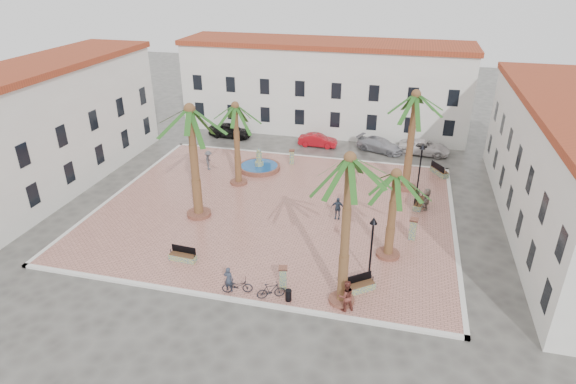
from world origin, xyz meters
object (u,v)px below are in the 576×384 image
(palm_nw, at_px, (236,115))
(bench_s, at_px, (183,257))
(fountain, at_px, (259,166))
(car_white, at_px, (424,147))
(lamppost_e, at_px, (421,160))
(bicycle_a, at_px, (237,286))
(pedestrian_fountain_a, at_px, (354,173))
(car_black, at_px, (230,130))
(lamppost_s, at_px, (372,238))
(bench_se, at_px, (359,287))
(litter_bin, at_px, (288,295))
(pedestrian_fountain_b, at_px, (338,208))
(cyclist_b, at_px, (346,296))
(bicycle_b, at_px, (271,291))
(bench_ne, at_px, (439,171))
(cyclist_a, at_px, (229,279))
(car_silver, at_px, (380,145))
(palm_ne, at_px, (415,106))
(palm_sw, at_px, (191,122))
(car_red, at_px, (318,140))
(pedestrian_east, at_px, (427,199))
(bench_e, at_px, (419,203))
(bollard_se, at_px, (283,277))
(bollard_e, at_px, (413,229))
(bollard_n, at_px, (292,157))
(palm_e, at_px, (395,185))
(pedestrian_north, at_px, (209,160))
(palm_s, at_px, (349,174))

(palm_nw, distance_m, bench_s, 13.03)
(fountain, height_order, car_white, fountain)
(fountain, xyz_separation_m, lamppost_e, (13.74, -1.70, 2.62))
(bicycle_a, xyz_separation_m, pedestrian_fountain_a, (4.53, 16.43, 0.41))
(car_black, bearing_deg, lamppost_s, -140.51)
(bench_se, bearing_deg, litter_bin, 168.26)
(bicycle_a, bearing_deg, pedestrian_fountain_b, -38.20)
(cyclist_b, bearing_deg, car_black, -85.25)
(bicycle_b, bearing_deg, bench_ne, -51.67)
(cyclist_a, relative_size, car_black, 0.35)
(bench_ne, height_order, car_silver, car_silver)
(palm_ne, height_order, bench_ne, palm_ne)
(palm_nw, height_order, palm_sw, palm_sw)
(bench_ne, height_order, car_red, car_red)
(bench_s, bearing_deg, fountain, 92.33)
(bicycle_a, height_order, car_black, car_black)
(lamppost_e, xyz_separation_m, litter_bin, (-6.76, -15.53, -2.54))
(pedestrian_fountain_a, bearing_deg, pedestrian_east, -70.15)
(palm_sw, distance_m, pedestrian_east, 18.05)
(fountain, xyz_separation_m, bench_e, (13.93, -3.96, 0.02))
(palm_nw, xyz_separation_m, pedestrian_east, (15.19, -1.00, -5.07))
(palm_sw, height_order, pedestrian_fountain_b, palm_sw)
(bollard_se, xyz_separation_m, car_red, (-2.50, 23.57, -0.24))
(bench_s, relative_size, car_silver, 0.38)
(bench_se, bearing_deg, car_black, 87.09)
(bench_se, bearing_deg, bollard_e, 28.56)
(bollard_se, bearing_deg, bicycle_b, -112.13)
(bicycle_a, bearing_deg, pedestrian_east, -54.21)
(fountain, height_order, bollard_n, fountain)
(palm_e, relative_size, pedestrian_fountain_b, 3.58)
(litter_bin, height_order, pedestrian_north, pedestrian_north)
(bench_s, height_order, cyclist_b, cyclist_b)
(palm_ne, distance_m, litter_bin, 18.56)
(cyclist_b, bearing_deg, palm_s, -92.66)
(palm_sw, xyz_separation_m, bollard_e, (15.27, 0.38, -6.31))
(palm_e, distance_m, pedestrian_fountain_b, 6.92)
(fountain, bearing_deg, bollard_n, 37.26)
(lamppost_s, distance_m, cyclist_a, 8.46)
(palm_sw, distance_m, bicycle_a, 11.86)
(bench_se, xyz_separation_m, bench_e, (3.25, 11.45, 0.01))
(pedestrian_fountain_b, relative_size, pedestrian_north, 0.96)
(palm_s, relative_size, litter_bin, 12.93)
(bench_se, relative_size, car_black, 0.40)
(cyclist_b, bearing_deg, bollard_se, -43.10)
(bollard_e, relative_size, car_silver, 0.33)
(lamppost_s, xyz_separation_m, pedestrian_fountain_b, (-2.93, 6.69, -1.93))
(car_red, height_order, car_white, car_white)
(litter_bin, xyz_separation_m, pedestrian_east, (7.42, 12.95, 0.52))
(bench_ne, distance_m, bicycle_b, 22.09)
(lamppost_s, relative_size, car_silver, 0.88)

